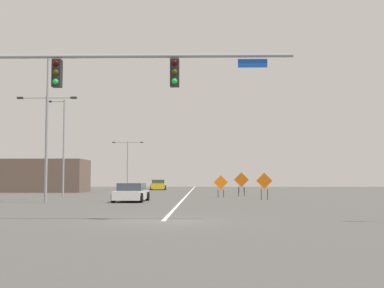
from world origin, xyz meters
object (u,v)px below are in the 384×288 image
(street_lamp_near_left, at_px, (63,143))
(car_yellow_near, at_px, (158,185))
(construction_sign_left_lane, at_px, (241,181))
(construction_sign_median_near, at_px, (241,181))
(traffic_signal_assembly, at_px, (60,86))
(construction_sign_right_lane, at_px, (264,182))
(car_white_mid, at_px, (131,193))
(street_lamp_far_right, at_px, (46,137))
(street_lamp_mid_left, at_px, (47,116))
(construction_sign_right_shoulder, at_px, (221,183))
(street_lamp_mid_right, at_px, (128,160))

(street_lamp_near_left, bearing_deg, car_yellow_near, 78.39)
(construction_sign_left_lane, bearing_deg, car_yellow_near, 110.28)
(construction_sign_median_near, xyz_separation_m, car_yellow_near, (-10.69, 14.35, -0.68))
(car_yellow_near, bearing_deg, construction_sign_left_lane, -69.72)
(traffic_signal_assembly, bearing_deg, construction_sign_left_lane, 71.78)
(construction_sign_median_near, relative_size, construction_sign_right_lane, 1.06)
(construction_sign_right_lane, height_order, car_white_mid, construction_sign_right_lane)
(traffic_signal_assembly, xyz_separation_m, car_white_mid, (0.50, 15.96, -4.42))
(street_lamp_far_right, bearing_deg, street_lamp_near_left, 95.62)
(traffic_signal_assembly, distance_m, street_lamp_mid_left, 14.91)
(construction_sign_median_near, height_order, car_white_mid, construction_sign_median_near)
(traffic_signal_assembly, xyz_separation_m, street_lamp_far_right, (-6.08, 18.02, -0.40))
(street_lamp_near_left, distance_m, construction_sign_right_shoulder, 14.11)
(construction_sign_median_near, relative_size, construction_sign_right_shoulder, 1.15)
(street_lamp_near_left, height_order, construction_sign_median_near, street_lamp_near_left)
(street_lamp_far_right, bearing_deg, construction_sign_left_lane, 30.84)
(street_lamp_near_left, distance_m, construction_sign_right_lane, 17.92)
(street_lamp_far_right, relative_size, car_yellow_near, 1.66)
(street_lamp_mid_left, distance_m, construction_sign_median_near, 29.19)
(street_lamp_far_right, bearing_deg, traffic_signal_assembly, -71.36)
(car_white_mid, bearing_deg, street_lamp_mid_left, -160.74)
(street_lamp_mid_right, xyz_separation_m, car_yellow_near, (4.81, -2.81, -3.69))
(street_lamp_mid_left, distance_m, construction_sign_left_lane, 19.26)
(street_lamp_mid_right, height_order, construction_sign_right_lane, street_lamp_mid_right)
(street_lamp_mid_right, xyz_separation_m, construction_sign_right_lane, (15.69, -36.81, -3.07))
(construction_sign_median_near, height_order, car_yellow_near, construction_sign_median_near)
(construction_sign_median_near, distance_m, construction_sign_right_shoulder, 15.48)
(street_lamp_mid_left, distance_m, construction_sign_right_lane, 16.31)
(street_lamp_near_left, height_order, street_lamp_mid_right, street_lamp_near_left)
(street_lamp_far_right, height_order, construction_sign_right_shoulder, street_lamp_far_right)
(street_lamp_mid_left, bearing_deg, traffic_signal_assembly, -71.11)
(traffic_signal_assembly, height_order, construction_sign_right_shoulder, traffic_signal_assembly)
(car_yellow_near, distance_m, car_white_mid, 37.40)
(traffic_signal_assembly, bearing_deg, street_lamp_mid_right, 95.79)
(street_lamp_near_left, relative_size, construction_sign_right_shoulder, 4.52)
(street_lamp_mid_left, height_order, street_lamp_near_left, street_lamp_mid_left)
(street_lamp_mid_right, relative_size, car_white_mid, 1.59)
(traffic_signal_assembly, relative_size, car_yellow_near, 2.91)
(traffic_signal_assembly, distance_m, construction_sign_median_near, 40.36)
(construction_sign_right_lane, xyz_separation_m, car_yellow_near, (-10.88, 34.00, -0.63))
(traffic_signal_assembly, distance_m, street_lamp_far_right, 19.02)
(traffic_signal_assembly, bearing_deg, construction_sign_median_near, 75.88)
(street_lamp_near_left, xyz_separation_m, construction_sign_median_near, (16.55, 14.19, -3.27))
(traffic_signal_assembly, height_order, car_yellow_near, traffic_signal_assembly)
(traffic_signal_assembly, distance_m, construction_sign_right_shoulder, 25.06)
(street_lamp_far_right, bearing_deg, construction_sign_right_lane, 4.67)
(street_lamp_mid_left, xyz_separation_m, construction_sign_right_lane, (14.82, 5.23, -4.38))
(street_lamp_mid_right, xyz_separation_m, car_white_mid, (6.20, -40.18, -3.74))
(street_lamp_far_right, relative_size, construction_sign_median_near, 3.58)
(street_lamp_far_right, relative_size, construction_sign_right_shoulder, 4.11)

